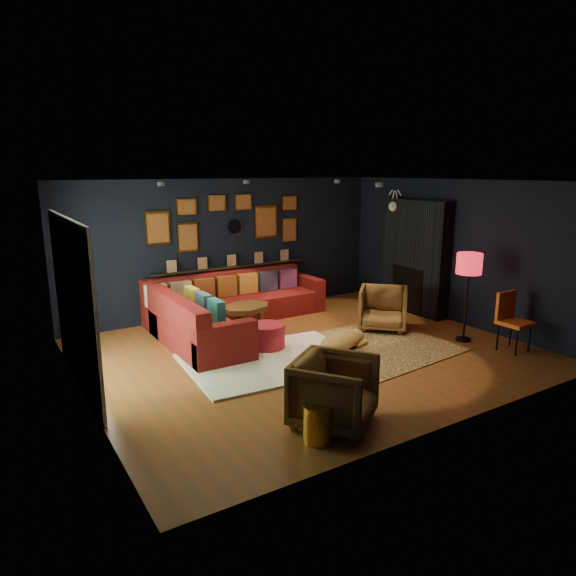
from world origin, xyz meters
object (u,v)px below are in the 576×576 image
gold_stool (318,423)px  floor_lamp (469,268)px  pouf (267,336)px  orange_chair (511,316)px  dog (342,337)px  armchair_right (383,306)px  coffee_table (247,310)px  sectional (222,311)px  armchair_left (334,388)px

gold_stool → floor_lamp: floor_lamp is taller
pouf → orange_chair: size_ratio=0.62×
pouf → dog: (0.96, -0.67, -0.00)m
armchair_right → gold_stool: (-3.18, -2.55, -0.21)m
orange_chair → gold_stool: bearing=-171.6°
coffee_table → floor_lamp: 3.73m
pouf → gold_stool: bearing=-108.8°
coffee_table → dog: bearing=-62.5°
orange_chair → dog: size_ratio=0.72×
armchair_right → floor_lamp: 1.60m
sectional → pouf: sectional is taller
sectional → gold_stool: 4.14m
coffee_table → gold_stool: bearing=-106.1°
coffee_table → gold_stool: (-1.06, -3.64, -0.19)m
armchair_left → floor_lamp: (3.54, 1.17, 0.80)m
sectional → coffee_table: size_ratio=3.27×
pouf → gold_stool: pouf is taller
orange_chair → dog: orange_chair is taller
floor_lamp → pouf: bearing=155.5°
armchair_left → orange_chair: 3.83m
sectional → floor_lamp: 4.21m
pouf → orange_chair: orange_chair is taller
floor_lamp → orange_chair: bearing=-69.4°
armchair_left → orange_chair: size_ratio=0.93×
gold_stool → dog: size_ratio=0.31×
coffee_table → floor_lamp: bearing=-38.7°
orange_chair → dog: 2.65m
floor_lamp → dog: size_ratio=1.15×
gold_stool → orange_chair: size_ratio=0.44×
sectional → floor_lamp: size_ratio=2.33×
coffee_table → floor_lamp: floor_lamp is taller
armchair_left → gold_stool: armchair_left is taller
armchair_left → pouf: bearing=41.6°
coffee_table → armchair_right: (2.13, -1.09, 0.02)m
sectional → orange_chair: (3.36, -3.35, 0.22)m
floor_lamp → armchair_left: bearing=-161.8°
armchair_left → sectional: bearing=48.1°
pouf → orange_chair: (3.22, -2.01, 0.32)m
armchair_right → gold_stool: 4.08m
pouf → dog: dog is taller
armchair_left → armchair_right: (2.83, 2.35, -0.01)m
gold_stool → floor_lamp: (3.90, 1.37, 1.02)m
sectional → pouf: (0.15, -1.34, -0.10)m
gold_stool → dog: bearing=47.4°
armchair_right → orange_chair: size_ratio=0.90×
orange_chair → floor_lamp: 0.98m
coffee_table → pouf: size_ratio=1.84×
armchair_right → floor_lamp: (0.71, -1.18, 0.81)m
armchair_left → dog: size_ratio=0.67×
pouf → coffee_table: bearing=82.1°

